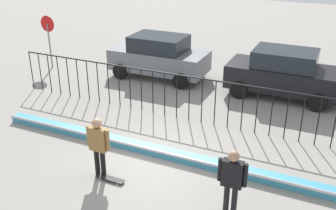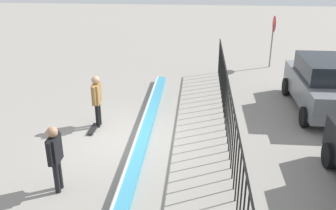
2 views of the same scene
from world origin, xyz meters
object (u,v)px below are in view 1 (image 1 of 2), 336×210
Objects in this scene: skateboard at (110,179)px; parked_car_black at (283,73)px; parked_car_gray at (159,56)px; skateboarder at (98,142)px; camera_operator at (232,177)px; stop_sign at (49,35)px.

skateboard is 8.44m from parked_car_black.
parked_car_gray is 5.41m from parked_car_black.
parked_car_gray is (-2.33, 7.78, 0.91)m from skateboard.
parked_car_black reaches higher than skateboarder.
parked_car_black reaches higher than camera_operator.
stop_sign is (-7.63, 6.82, 1.56)m from skateboard.
stop_sign is (-10.72, -0.99, 0.64)m from parked_car_black.
parked_car_gray is 1.72× the size of stop_sign.
parked_car_gray is 5.43m from stop_sign.
parked_car_black is (5.41, 0.02, 0.00)m from parked_car_gray.
camera_operator is (3.25, 0.05, 0.96)m from skateboard.
skateboarder is at bearing -42.77° from stop_sign.
skateboarder is 7.94m from parked_car_gray.
camera_operator is at bearing -88.79° from parked_car_black.
parked_car_black is at bearing -1.00° from parked_car_gray.
parked_car_gray is at bearing 133.84° from skateboarder.
skateboarder is 0.40× the size of parked_car_black.
stop_sign is at bearing -170.97° from parked_car_gray.
skateboarder reaches higher than skateboard.
skateboard is at bearing 14.84° from skateboarder.
stop_sign is at bearing -26.42° from camera_operator.
skateboarder is 3.61m from camera_operator.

